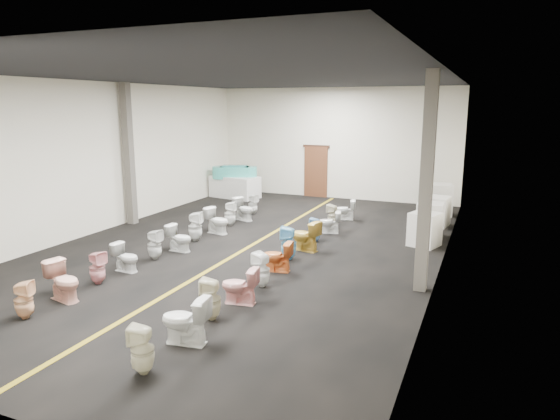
{
  "coord_description": "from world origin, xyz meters",
  "views": [
    {
      "loc": [
        5.89,
        -11.8,
        3.83
      ],
      "look_at": [
        0.49,
        1.0,
        0.88
      ],
      "focal_mm": 32.0,
      "sensor_mm": 36.0,
      "label": 1
    }
  ],
  "objects_px": {
    "toilet_left_7": "(195,227)",
    "toilet_left_10": "(244,209)",
    "toilet_left_2": "(64,281)",
    "toilet_right_10": "(333,216)",
    "toilet_right_0": "(142,350)",
    "toilet_right_8": "(315,230)",
    "toilet_right_11": "(345,210)",
    "toilet_left_1": "(24,300)",
    "toilet_right_6": "(289,243)",
    "appliance_crate_b": "(429,220)",
    "appliance_crate_c": "(435,211)",
    "display_table": "(235,187)",
    "toilet_left_4": "(126,257)",
    "toilet_right_1": "(185,320)",
    "toilet_right_9": "(330,222)",
    "toilet_right_3": "(240,286)",
    "toilet_right_5": "(277,256)",
    "appliance_crate_a": "(425,229)",
    "toilet_right_2": "(211,299)",
    "toilet_left_5": "(154,245)",
    "toilet_right_4": "(262,270)",
    "toilet_left_9": "(230,214)",
    "toilet_right_7": "(305,236)",
    "toilet_left_3": "(97,268)",
    "toilet_left_6": "(180,238)",
    "toilet_left_8": "(217,221)",
    "bathtub": "(235,172)",
    "toilet_left_11": "(253,204)"
  },
  "relations": [
    {
      "from": "toilet_left_1",
      "to": "toilet_right_9",
      "type": "bearing_deg",
      "value": -45.51
    },
    {
      "from": "toilet_left_7",
      "to": "toilet_left_10",
      "type": "xyz_separation_m",
      "value": [
        0.09,
        2.89,
        -0.04
      ]
    },
    {
      "from": "toilet_left_6",
      "to": "toilet_right_7",
      "type": "distance_m",
      "value": 3.33
    },
    {
      "from": "toilet_left_5",
      "to": "toilet_left_8",
      "type": "relative_size",
      "value": 0.98
    },
    {
      "from": "toilet_left_10",
      "to": "toilet_right_2",
      "type": "height_order",
      "value": "toilet_right_2"
    },
    {
      "from": "appliance_crate_b",
      "to": "toilet_right_5",
      "type": "xyz_separation_m",
      "value": [
        -2.89,
        -4.62,
        -0.14
      ]
    },
    {
      "from": "toilet_left_10",
      "to": "toilet_right_11",
      "type": "bearing_deg",
      "value": -48.25
    },
    {
      "from": "toilet_left_1",
      "to": "toilet_right_6",
      "type": "relative_size",
      "value": 0.85
    },
    {
      "from": "toilet_left_4",
      "to": "toilet_left_8",
      "type": "relative_size",
      "value": 0.86
    },
    {
      "from": "display_table",
      "to": "toilet_right_10",
      "type": "relative_size",
      "value": 2.79
    },
    {
      "from": "toilet_right_5",
      "to": "toilet_right_8",
      "type": "bearing_deg",
      "value": 173.93
    },
    {
      "from": "bathtub",
      "to": "appliance_crate_b",
      "type": "bearing_deg",
      "value": -41.55
    },
    {
      "from": "appliance_crate_a",
      "to": "toilet_right_0",
      "type": "xyz_separation_m",
      "value": [
        -2.89,
        -8.47,
        -0.09
      ]
    },
    {
      "from": "appliance_crate_a",
      "to": "toilet_right_8",
      "type": "bearing_deg",
      "value": -165.61
    },
    {
      "from": "toilet_right_2",
      "to": "toilet_right_4",
      "type": "height_order",
      "value": "toilet_right_2"
    },
    {
      "from": "toilet_right_0",
      "to": "appliance_crate_a",
      "type": "bearing_deg",
      "value": 142.88
    },
    {
      "from": "toilet_right_1",
      "to": "toilet_right_11",
      "type": "height_order",
      "value": "toilet_right_1"
    },
    {
      "from": "display_table",
      "to": "toilet_left_6",
      "type": "height_order",
      "value": "display_table"
    },
    {
      "from": "toilet_left_5",
      "to": "toilet_right_5",
      "type": "height_order",
      "value": "toilet_left_5"
    },
    {
      "from": "appliance_crate_a",
      "to": "toilet_left_2",
      "type": "xyz_separation_m",
      "value": [
        -6.1,
        -6.81,
        -0.07
      ]
    },
    {
      "from": "toilet_left_3",
      "to": "toilet_right_5",
      "type": "height_order",
      "value": "toilet_left_3"
    },
    {
      "from": "toilet_right_1",
      "to": "toilet_right_3",
      "type": "xyz_separation_m",
      "value": [
        0.04,
        1.83,
        -0.04
      ]
    },
    {
      "from": "toilet_left_9",
      "to": "toilet_right_7",
      "type": "relative_size",
      "value": 0.96
    },
    {
      "from": "toilet_left_9",
      "to": "toilet_left_11",
      "type": "height_order",
      "value": "toilet_left_9"
    },
    {
      "from": "toilet_left_5",
      "to": "toilet_left_10",
      "type": "height_order",
      "value": "toilet_left_5"
    },
    {
      "from": "toilet_left_2",
      "to": "toilet_right_10",
      "type": "xyz_separation_m",
      "value": [
        3.12,
        7.94,
        -0.04
      ]
    },
    {
      "from": "toilet_right_0",
      "to": "display_table",
      "type": "bearing_deg",
      "value": -175.78
    },
    {
      "from": "appliance_crate_b",
      "to": "appliance_crate_c",
      "type": "height_order",
      "value": "appliance_crate_b"
    },
    {
      "from": "toilet_right_0",
      "to": "toilet_right_5",
      "type": "distance_m",
      "value": 4.92
    },
    {
      "from": "appliance_crate_c",
      "to": "toilet_right_2",
      "type": "xyz_separation_m",
      "value": [
        -2.93,
        -9.04,
        -0.08
      ]
    },
    {
      "from": "toilet_right_10",
      "to": "toilet_right_11",
      "type": "distance_m",
      "value": 1.11
    },
    {
      "from": "toilet_right_1",
      "to": "toilet_right_10",
      "type": "relative_size",
      "value": 1.12
    },
    {
      "from": "toilet_right_0",
      "to": "toilet_right_8",
      "type": "relative_size",
      "value": 1.09
    },
    {
      "from": "toilet_right_9",
      "to": "toilet_right_0",
      "type": "bearing_deg",
      "value": -14.7
    },
    {
      "from": "toilet_left_4",
      "to": "toilet_right_0",
      "type": "height_order",
      "value": "toilet_right_0"
    },
    {
      "from": "toilet_right_10",
      "to": "toilet_left_7",
      "type": "bearing_deg",
      "value": -36.99
    },
    {
      "from": "bathtub",
      "to": "toilet_left_3",
      "type": "height_order",
      "value": "bathtub"
    },
    {
      "from": "bathtub",
      "to": "toilet_left_1",
      "type": "xyz_separation_m",
      "value": [
        2.16,
        -12.22,
        -0.71
      ]
    },
    {
      "from": "toilet_right_4",
      "to": "toilet_right_6",
      "type": "height_order",
      "value": "toilet_right_6"
    },
    {
      "from": "display_table",
      "to": "toilet_right_5",
      "type": "distance_m",
      "value": 9.64
    },
    {
      "from": "appliance_crate_b",
      "to": "appliance_crate_c",
      "type": "distance_m",
      "value": 1.5
    },
    {
      "from": "bathtub",
      "to": "toilet_left_2",
      "type": "bearing_deg",
      "value": -98.41
    },
    {
      "from": "appliance_crate_c",
      "to": "toilet_left_8",
      "type": "xyz_separation_m",
      "value": [
        -5.93,
        -3.6,
        -0.08
      ]
    },
    {
      "from": "appliance_crate_b",
      "to": "toilet_right_7",
      "type": "relative_size",
      "value": 1.22
    },
    {
      "from": "display_table",
      "to": "toilet_left_2",
      "type": "bearing_deg",
      "value": -79.21
    },
    {
      "from": "appliance_crate_b",
      "to": "toilet_right_3",
      "type": "distance_m",
      "value": 7.25
    },
    {
      "from": "appliance_crate_a",
      "to": "toilet_left_1",
      "type": "height_order",
      "value": "appliance_crate_a"
    },
    {
      "from": "appliance_crate_a",
      "to": "toilet_left_4",
      "type": "bearing_deg",
      "value": -141.31
    },
    {
      "from": "toilet_right_8",
      "to": "toilet_right_0",
      "type": "bearing_deg",
      "value": -3.14
    },
    {
      "from": "appliance_crate_a",
      "to": "toilet_left_7",
      "type": "distance_m",
      "value": 6.41
    }
  ]
}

